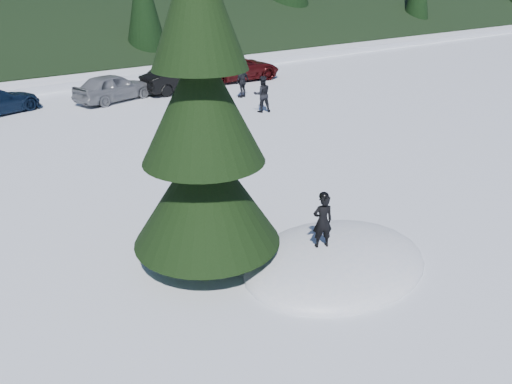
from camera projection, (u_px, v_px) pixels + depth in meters
ground at (335, 263)px, 11.19m from camera, size 200.00×200.00×0.00m
snow_mound at (335, 263)px, 11.19m from camera, size 4.48×3.52×0.96m
spruce_tall at (202, 118)px, 9.93m from camera, size 3.20×3.20×8.60m
spruce_short at (209, 149)px, 11.99m from camera, size 2.20×2.20×5.37m
child_skier at (323, 221)px, 10.70m from camera, size 0.52×0.45×1.22m
adult_0 at (262, 94)px, 23.25m from camera, size 1.00×0.91×1.68m
adult_1 at (242, 81)px, 26.07m from camera, size 1.06×0.67×1.68m
car_4 at (113, 87)px, 25.35m from camera, size 4.41×2.63×1.41m
car_5 at (180, 79)px, 27.41m from camera, size 4.40×1.72×1.43m
car_6 at (237, 68)px, 30.47m from camera, size 5.54×2.96×1.48m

